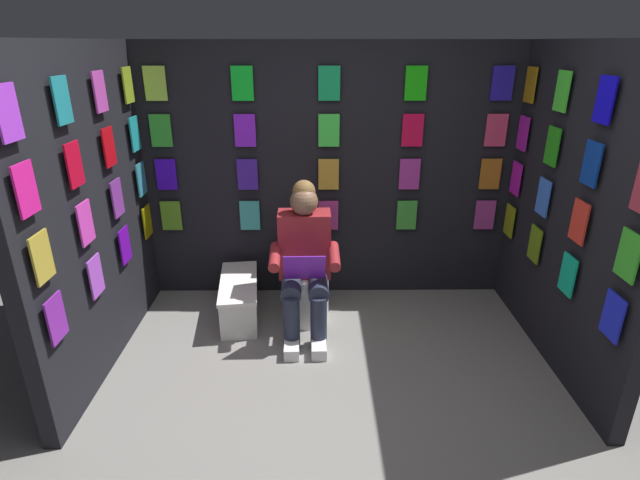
# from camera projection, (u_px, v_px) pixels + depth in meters

# --- Properties ---
(ground_plane) EXTENTS (30.00, 30.00, 0.00)m
(ground_plane) POSITION_uv_depth(u_px,v_px,m) (335.00, 448.00, 2.77)
(ground_plane) COLOR gray
(display_wall_back) EXTENTS (3.20, 0.14, 2.16)m
(display_wall_back) POSITION_uv_depth(u_px,v_px,m) (328.00, 175.00, 4.17)
(display_wall_back) COLOR black
(display_wall_back) RESTS_ON ground
(display_wall_left) EXTENTS (0.14, 1.90, 2.16)m
(display_wall_left) POSITION_uv_depth(u_px,v_px,m) (571.00, 212.00, 3.25)
(display_wall_left) COLOR black
(display_wall_left) RESTS_ON ground
(display_wall_right) EXTENTS (0.14, 1.90, 2.16)m
(display_wall_right) POSITION_uv_depth(u_px,v_px,m) (91.00, 214.00, 3.23)
(display_wall_right) COLOR black
(display_wall_right) RESTS_ON ground
(toilet) EXTENTS (0.41, 0.56, 0.77)m
(toilet) POSITION_uv_depth(u_px,v_px,m) (305.00, 279.00, 4.01)
(toilet) COLOR white
(toilet) RESTS_ON ground
(person_reading) EXTENTS (0.53, 0.69, 1.19)m
(person_reading) POSITION_uv_depth(u_px,v_px,m) (305.00, 260.00, 3.70)
(person_reading) COLOR maroon
(person_reading) RESTS_ON ground
(comic_longbox_near) EXTENTS (0.38, 0.79, 0.33)m
(comic_longbox_near) POSITION_uv_depth(u_px,v_px,m) (239.00, 299.00, 4.04)
(comic_longbox_near) COLOR white
(comic_longbox_near) RESTS_ON ground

